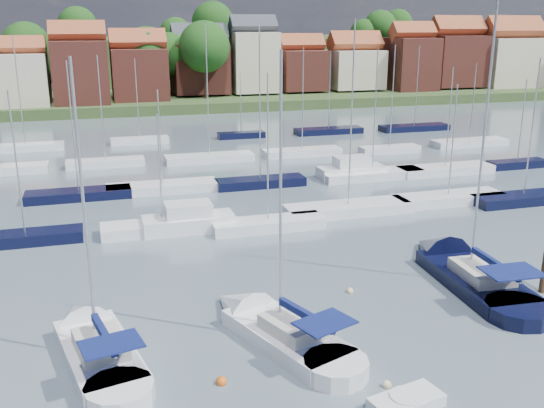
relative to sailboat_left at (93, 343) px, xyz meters
name	(u,v)px	position (x,y,z in m)	size (l,w,h in m)	color
ground	(209,169)	(12.55, 36.44, -0.36)	(260.00, 260.00, 0.00)	#4E5F6A
sailboat_left	(93,343)	(0.00, 0.00, 0.00)	(5.25, 11.59, 15.26)	white
sailboat_centre	(270,327)	(8.73, -0.84, 0.00)	(6.82, 11.72, 15.48)	white
sailboat_navy	(459,269)	(22.43, 3.20, -0.01)	(4.44, 13.89, 18.87)	black
tender	(406,402)	(12.41, -8.48, -0.10)	(3.34, 2.05, 0.67)	white
timber_piling	(544,274)	(25.63, -0.60, 0.84)	(0.40, 0.40, 6.51)	#4C331E
buoy_c	(221,384)	(5.40, -4.62, -0.36)	(0.49, 0.49, 0.49)	#D85914
buoy_d	(387,387)	(12.32, -6.92, -0.36)	(0.41, 0.41, 0.41)	beige
buoy_e	(350,293)	(14.66, 2.56, -0.36)	(0.42, 0.42, 0.42)	beige
marina_field	(236,174)	(14.46, 31.59, 0.08)	(79.62, 41.41, 15.93)	white
far_shore_town	(148,69)	(14.78, 129.11, 4.25)	(212.46, 90.00, 22.27)	#394A25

